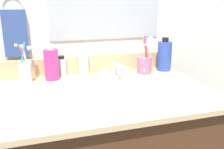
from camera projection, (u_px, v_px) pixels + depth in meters
countertop at (105, 93)px, 1.09m from camera, size 0.92×0.62×0.02m
backsplash at (90, 64)px, 1.35m from camera, size 0.92×0.02×0.09m
back_wall at (89, 86)px, 1.45m from camera, size 2.02×0.04×1.30m
towel_ring at (13, 7)px, 1.20m from camera, size 0.10×0.01×0.10m
hand_towel at (15, 33)px, 1.22m from camera, size 0.11×0.04×0.22m
sink_basin at (129, 96)px, 1.11m from camera, size 0.36×0.36×0.11m
faucet at (115, 72)px, 1.27m from camera, size 0.16×0.10×0.08m
bottle_gel_clear at (62, 67)px, 1.29m from camera, size 0.05×0.05×0.10m
bottle_soap_pink at (52, 64)px, 1.22m from camera, size 0.07×0.07×0.17m
bottle_shampoo_blue at (164, 56)px, 1.38m from camera, size 0.08×0.08×0.18m
bottle_lotion_white at (84, 62)px, 1.30m from camera, size 0.05×0.05×0.16m
cup_white_ceramic at (25, 71)px, 1.19m from camera, size 0.08×0.06×0.19m
cup_pink at (144, 64)px, 1.33m from camera, size 0.08×0.09×0.20m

